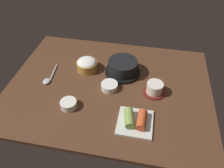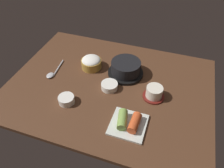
# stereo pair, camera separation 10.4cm
# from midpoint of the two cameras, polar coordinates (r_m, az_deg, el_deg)

# --- Properties ---
(dining_table) EXTENTS (1.00, 0.76, 0.02)m
(dining_table) POSITION_cam_midpoint_polar(r_m,az_deg,el_deg) (1.09, -3.57, -0.81)
(dining_table) COLOR #4C2D1C
(dining_table) RESTS_ON ground
(stone_pot) EXTENTS (0.18, 0.18, 0.08)m
(stone_pot) POSITION_cam_midpoint_polar(r_m,az_deg,el_deg) (1.13, 0.18, 4.32)
(stone_pot) COLOR black
(stone_pot) RESTS_ON dining_table
(rice_bowl) EXTENTS (0.11, 0.11, 0.07)m
(rice_bowl) POSITION_cam_midpoint_polar(r_m,az_deg,el_deg) (1.17, -9.15, 5.03)
(rice_bowl) COLOR #B78C38
(rice_bowl) RESTS_ON dining_table
(tea_cup_with_saucer) EXTENTS (0.10, 0.10, 0.06)m
(tea_cup_with_saucer) POSITION_cam_midpoint_polar(r_m,az_deg,el_deg) (1.03, 8.32, -1.31)
(tea_cup_with_saucer) COLOR maroon
(tea_cup_with_saucer) RESTS_ON dining_table
(banchan_cup_center) EXTENTS (0.08, 0.08, 0.03)m
(banchan_cup_center) POSITION_cam_midpoint_polar(r_m,az_deg,el_deg) (1.05, -3.52, -0.63)
(banchan_cup_center) COLOR white
(banchan_cup_center) RESTS_ON dining_table
(kimchi_plate) EXTENTS (0.15, 0.15, 0.05)m
(kimchi_plate) POSITION_cam_midpoint_polar(r_m,az_deg,el_deg) (0.91, 2.85, -9.74)
(kimchi_plate) COLOR silver
(kimchi_plate) RESTS_ON dining_table
(side_bowl_near) EXTENTS (0.07, 0.07, 0.03)m
(side_bowl_near) POSITION_cam_midpoint_polar(r_m,az_deg,el_deg) (1.00, -14.30, -5.27)
(side_bowl_near) COLOR white
(side_bowl_near) RESTS_ON dining_table
(spoon) EXTENTS (0.04, 0.16, 0.01)m
(spoon) POSITION_cam_midpoint_polar(r_m,az_deg,el_deg) (1.17, -18.81, 1.22)
(spoon) COLOR #B7B7BC
(spoon) RESTS_ON dining_table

